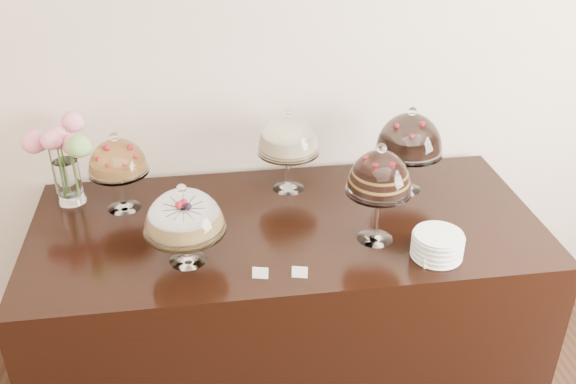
{
  "coord_description": "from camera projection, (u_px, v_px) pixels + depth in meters",
  "views": [
    {
      "loc": [
        -0.59,
        0.12,
        2.39
      ],
      "look_at": [
        -0.26,
        2.4,
        1.08
      ],
      "focal_mm": 40.0,
      "sensor_mm": 36.0,
      "label": 1
    }
  ],
  "objects": [
    {
      "name": "flower_vase",
      "position": [
        63.0,
        152.0,
        2.82
      ],
      "size": [
        0.31,
        0.31,
        0.39
      ],
      "color": "white",
      "rests_on": "display_counter"
    },
    {
      "name": "cake_stand_choco_layer",
      "position": [
        380.0,
        176.0,
        2.53
      ],
      "size": [
        0.26,
        0.26,
        0.44
      ],
      "color": "white",
      "rests_on": "display_counter"
    },
    {
      "name": "plate_stack",
      "position": [
        437.0,
        245.0,
        2.54
      ],
      "size": [
        0.2,
        0.2,
        0.1
      ],
      "color": "white",
      "rests_on": "display_counter"
    },
    {
      "name": "price_card_extra",
      "position": [
        300.0,
        272.0,
        2.44
      ],
      "size": [
        0.06,
        0.03,
        0.04
      ],
      "primitive_type": "cube",
      "rotation": [
        -0.21,
        0.0,
        -0.24
      ],
      "color": "white",
      "rests_on": "display_counter"
    },
    {
      "name": "price_card_left",
      "position": [
        260.0,
        273.0,
        2.43
      ],
      "size": [
        0.06,
        0.03,
        0.04
      ],
      "primitive_type": "cube",
      "rotation": [
        -0.21,
        0.0,
        -0.25
      ],
      "color": "white",
      "rests_on": "display_counter"
    },
    {
      "name": "price_card_right",
      "position": [
        430.0,
        262.0,
        2.49
      ],
      "size": [
        0.06,
        0.03,
        0.04
      ],
      "primitive_type": "cube",
      "rotation": [
        -0.21,
        0.0,
        0.28
      ],
      "color": "white",
      "rests_on": "display_counter"
    },
    {
      "name": "display_counter",
      "position": [
        286.0,
        303.0,
        3.01
      ],
      "size": [
        2.2,
        1.0,
        0.9
      ],
      "primitive_type": "cube",
      "color": "black",
      "rests_on": "ground"
    },
    {
      "name": "cake_stand_cheesecake",
      "position": [
        288.0,
        138.0,
        2.92
      ],
      "size": [
        0.29,
        0.29,
        0.41
      ],
      "color": "white",
      "rests_on": "display_counter"
    },
    {
      "name": "wall_back",
      "position": [
        324.0,
        47.0,
        2.99
      ],
      "size": [
        5.0,
        0.04,
        3.0
      ],
      "primitive_type": "cube",
      "color": "beige",
      "rests_on": "ground"
    },
    {
      "name": "cake_stand_fruit_tart",
      "position": [
        117.0,
        160.0,
        2.78
      ],
      "size": [
        0.26,
        0.26,
        0.37
      ],
      "color": "white",
      "rests_on": "display_counter"
    },
    {
      "name": "cake_stand_sugar_sponge",
      "position": [
        184.0,
        215.0,
        2.44
      ],
      "size": [
        0.32,
        0.32,
        0.34
      ],
      "color": "white",
      "rests_on": "display_counter"
    },
    {
      "name": "cake_stand_dark_choco",
      "position": [
        410.0,
        137.0,
        2.91
      ],
      "size": [
        0.31,
        0.31,
        0.41
      ],
      "color": "white",
      "rests_on": "display_counter"
    }
  ]
}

